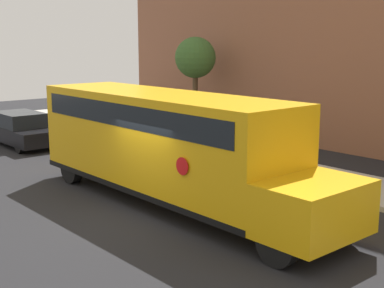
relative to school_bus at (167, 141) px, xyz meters
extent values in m
plane|color=black|center=(0.57, -1.11, -1.82)|extent=(60.00, 60.00, 0.00)
cube|color=#B2ADA3|center=(0.57, 5.39, -1.75)|extent=(44.00, 3.00, 0.15)
cube|color=#EAA80F|center=(-0.34, 0.00, -0.01)|extent=(9.30, 2.50, 2.73)
cube|color=#EAA80F|center=(5.16, 0.00, -0.77)|extent=(1.69, 2.50, 1.21)
cube|color=black|center=(-0.34, 0.00, -1.29)|extent=(9.30, 2.54, 0.16)
cube|color=black|center=(-0.34, 0.00, 0.80)|extent=(8.56, 2.53, 0.64)
cylinder|color=red|center=(2.22, -1.29, -0.15)|extent=(0.44, 0.02, 0.44)
cylinder|color=black|center=(5.08, 1.08, -1.32)|extent=(1.00, 0.30, 1.00)
cylinder|color=black|center=(5.08, -1.08, -1.32)|extent=(1.00, 0.30, 1.00)
cylinder|color=black|center=(-3.79, 1.08, -1.32)|extent=(1.00, 0.30, 1.00)
cylinder|color=black|center=(-3.79, -1.08, -1.32)|extent=(1.00, 0.30, 1.00)
cube|color=black|center=(-10.95, 0.35, -1.28)|extent=(4.33, 1.78, 0.65)
cube|color=#1E2328|center=(-11.21, 0.35, -0.64)|extent=(2.43, 1.63, 0.63)
cylinder|color=black|center=(-9.52, 1.12, -1.50)|extent=(0.64, 0.22, 0.64)
cylinder|color=black|center=(-9.52, -0.42, -1.50)|extent=(0.64, 0.22, 0.64)
cylinder|color=black|center=(-12.38, 1.12, -1.50)|extent=(0.64, 0.22, 0.64)
cylinder|color=brown|center=(-8.04, 8.08, -0.20)|extent=(0.26, 0.26, 3.25)
sphere|color=#3D662D|center=(-8.04, 8.08, 2.03)|extent=(2.01, 2.01, 2.01)
camera|label=1|loc=(11.88, -9.29, 2.82)|focal=50.00mm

